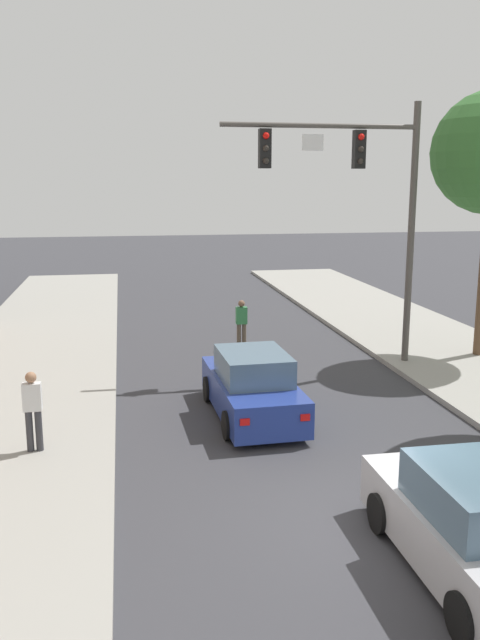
{
  "coord_description": "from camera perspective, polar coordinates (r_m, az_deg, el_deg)",
  "views": [
    {
      "loc": [
        -3.73,
        -9.24,
        5.43
      ],
      "look_at": [
        -0.83,
        6.93,
        2.0
      ],
      "focal_mm": 37.15,
      "sensor_mm": 36.0,
      "label": 1
    }
  ],
  "objects": [
    {
      "name": "car_following_silver",
      "position": [
        10.17,
        19.49,
        -16.53
      ],
      "size": [
        1.85,
        4.25,
        1.6
      ],
      "color": "#B7B7BC",
      "rests_on": "ground"
    },
    {
      "name": "traffic_signal_mast",
      "position": [
        19.38,
        10.42,
        11.22
      ],
      "size": [
        5.72,
        0.38,
        7.5
      ],
      "color": "#514C47",
      "rests_on": "sidewalk_right"
    },
    {
      "name": "pedestrian_crossing_road",
      "position": [
        21.8,
        0.13,
        -0.17
      ],
      "size": [
        0.36,
        0.22,
        1.64
      ],
      "color": "brown",
      "rests_on": "ground"
    },
    {
      "name": "ground_plane",
      "position": [
        11.35,
        10.81,
        -17.02
      ],
      "size": [
        120.0,
        120.0,
        0.0
      ],
      "primitive_type": "plane",
      "color": "#38383D"
    },
    {
      "name": "car_lead_blue",
      "position": [
        15.56,
        1.05,
        -5.83
      ],
      "size": [
        1.95,
        4.29,
        1.6
      ],
      "color": "navy",
      "rests_on": "ground"
    },
    {
      "name": "pedestrian_sidewalk_left_walker",
      "position": [
        13.83,
        -17.42,
        -7.18
      ],
      "size": [
        0.36,
        0.22,
        1.64
      ],
      "color": "#333338",
      "rests_on": "sidewalk_left"
    }
  ]
}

